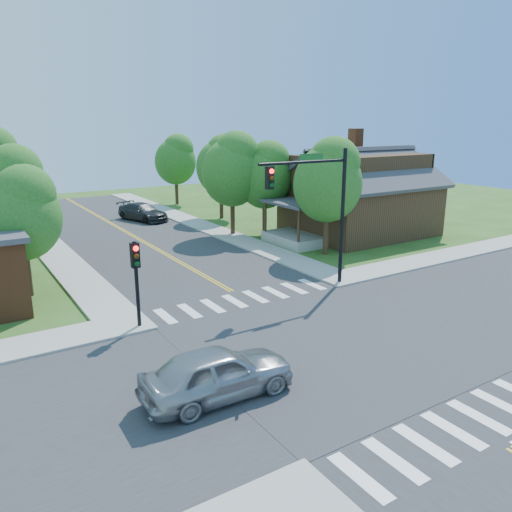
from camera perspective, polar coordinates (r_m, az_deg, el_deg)
ground at (r=20.03m, az=8.12°, el=-10.15°), size 100.00×100.00×0.00m
road_ns at (r=20.02m, az=8.12°, el=-10.10°), size 10.00×90.00×0.04m
road_ew at (r=20.02m, az=8.12°, el=-10.08°), size 90.00×10.00×0.04m
intersection_patch at (r=20.03m, az=8.12°, el=-10.15°), size 10.20×10.20×0.06m
sidewalk_ne at (r=41.34m, az=10.70°, el=3.15°), size 40.00×40.00×0.14m
crosswalk_north at (r=24.65m, az=-1.26°, el=-4.91°), size 8.85×2.00×0.01m
crosswalk_south at (r=16.43m, az=22.90°, el=-17.20°), size 8.85×2.00×0.01m
centerline at (r=20.01m, az=8.12°, el=-10.03°), size 0.30×90.00×0.01m
signal_mast_ne at (r=25.18m, az=7.10°, el=6.70°), size 5.30×0.42×7.20m
signal_pole_nw at (r=21.06m, az=-13.55°, el=-1.39°), size 0.34×0.42×3.80m
house_ne at (r=39.18m, az=11.74°, el=7.27°), size 13.05×8.80×7.11m
tree_e_a at (r=32.36m, az=8.37°, el=8.79°), size 4.48×4.26×7.62m
tree_e_b at (r=37.90m, az=1.15°, el=9.41°), size 4.22×4.01×7.17m
tree_e_c at (r=44.66m, az=-3.94°, el=10.50°), size 4.38×4.16×7.45m
tree_e_d at (r=53.06m, az=-9.10°, el=10.96°), size 4.28×4.07×7.27m
tree_w_a at (r=26.65m, az=-25.18°, el=4.64°), size 3.86×3.67×6.57m
tree_w_b at (r=33.80m, az=-27.22°, el=6.63°), size 4.01×3.81×6.81m
tree_house at (r=37.71m, az=-2.61°, el=10.06°), size 4.62×4.39×7.86m
tree_bldg at (r=32.51m, az=-26.12°, el=7.05°), size 4.29×4.07×7.29m
car_silver at (r=16.15m, az=-4.42°, el=-13.27°), size 2.21×5.02×1.68m
car_dgrey at (r=45.02m, az=-12.81°, el=4.89°), size 5.32×6.47×1.50m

